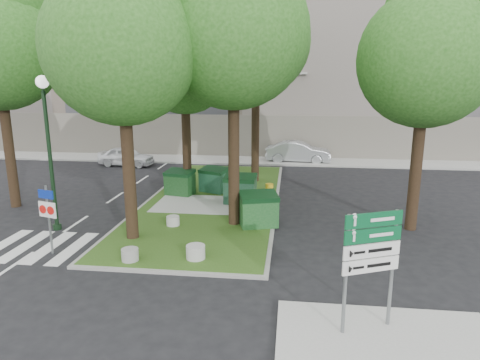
# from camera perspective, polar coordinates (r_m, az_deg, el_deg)

# --- Properties ---
(ground) EXTENTS (120.00, 120.00, 0.00)m
(ground) POSITION_cam_1_polar(r_m,az_deg,el_deg) (13.79, -11.84, -11.89)
(ground) COLOR black
(ground) RESTS_ON ground
(median_island) EXTENTS (6.00, 16.00, 0.12)m
(median_island) POSITION_cam_1_polar(r_m,az_deg,el_deg) (20.93, -3.59, -2.64)
(median_island) COLOR #2A4E16
(median_island) RESTS_ON ground
(median_kerb) EXTENTS (6.30, 16.30, 0.10)m
(median_kerb) POSITION_cam_1_polar(r_m,az_deg,el_deg) (20.93, -3.59, -2.67)
(median_kerb) COLOR gray
(median_kerb) RESTS_ON ground
(sidewalk_corner) EXTENTS (5.00, 4.00, 0.12)m
(sidewalk_corner) POSITION_cam_1_polar(r_m,az_deg,el_deg) (10.33, 19.82, -21.37)
(sidewalk_corner) COLOR #999993
(sidewalk_corner) RESTS_ON ground
(building_sidewalk) EXTENTS (42.00, 3.00, 0.12)m
(building_sidewalk) POSITION_cam_1_polar(r_m,az_deg,el_deg) (31.10, -1.00, 2.68)
(building_sidewalk) COLOR #999993
(building_sidewalk) RESTS_ON ground
(zebra_crossing) EXTENTS (5.00, 3.00, 0.01)m
(zebra_crossing) POSITION_cam_1_polar(r_m,az_deg,el_deg) (16.53, -22.69, -8.30)
(zebra_crossing) COLOR silver
(zebra_crossing) RESTS_ON ground
(apartment_building) EXTENTS (41.00, 12.00, 16.00)m
(apartment_building) POSITION_cam_1_polar(r_m,az_deg,el_deg) (38.07, 0.57, 16.63)
(apartment_building) COLOR #BAA88B
(apartment_building) RESTS_ON ground
(tree_median_near_left) EXTENTS (5.20, 5.20, 10.53)m
(tree_median_near_left) POSITION_cam_1_polar(r_m,az_deg,el_deg) (15.47, -15.26, 18.48)
(tree_median_near_left) COLOR black
(tree_median_near_left) RESTS_ON ground
(tree_median_near_right) EXTENTS (5.60, 5.60, 11.46)m
(tree_median_near_right) POSITION_cam_1_polar(r_m,az_deg,el_deg) (16.61, -0.54, 20.85)
(tree_median_near_right) COLOR black
(tree_median_near_right) RESTS_ON ground
(tree_median_mid) EXTENTS (4.80, 4.80, 9.99)m
(tree_median_mid) POSITION_cam_1_polar(r_m,az_deg,el_deg) (21.49, -7.20, 16.35)
(tree_median_mid) COLOR black
(tree_median_mid) RESTS_ON ground
(tree_median_far) EXTENTS (5.80, 5.80, 11.93)m
(tree_median_far) POSITION_cam_1_polar(r_m,az_deg,el_deg) (24.04, 2.41, 19.31)
(tree_median_far) COLOR black
(tree_median_far) RESTS_ON ground
(tree_street_right) EXTENTS (5.00, 5.00, 10.06)m
(tree_street_right) POSITION_cam_1_polar(r_m,az_deg,el_deg) (17.56, 23.99, 16.06)
(tree_street_right) COLOR black
(tree_street_right) RESTS_ON ground
(dumpster_a) EXTENTS (1.56, 1.25, 1.28)m
(dumpster_a) POSITION_cam_1_polar(r_m,az_deg,el_deg) (21.70, -8.03, -0.32)
(dumpster_a) COLOR #0E3511
(dumpster_a) RESTS_ON median_island
(dumpster_b) EXTENTS (1.63, 1.41, 1.28)m
(dumpster_b) POSITION_cam_1_polar(r_m,az_deg,el_deg) (22.11, -3.49, 0.03)
(dumpster_b) COLOR #134128
(dumpster_b) RESTS_ON median_island
(dumpster_c) EXTENTS (1.54, 1.13, 1.37)m
(dumpster_c) POSITION_cam_1_polar(r_m,az_deg,el_deg) (20.01, 0.03, -1.23)
(dumpster_c) COLOR #0F331E
(dumpster_c) RESTS_ON median_island
(dumpster_d) EXTENTS (1.71, 1.41, 1.37)m
(dumpster_d) POSITION_cam_1_polar(r_m,az_deg,el_deg) (16.95, 2.49, -3.95)
(dumpster_d) COLOR #16471A
(dumpster_d) RESTS_ON median_island
(bollard_left) EXTENTS (0.55, 0.55, 0.39)m
(bollard_left) POSITION_cam_1_polar(r_m,az_deg,el_deg) (14.37, -14.45, -9.61)
(bollard_left) COLOR gray
(bollard_left) RESTS_ON median_island
(bollard_right) EXTENTS (0.62, 0.62, 0.44)m
(bollard_right) POSITION_cam_1_polar(r_m,az_deg,el_deg) (14.13, -5.93, -9.51)
(bollard_right) COLOR #AAAAA5
(bollard_right) RESTS_ON median_island
(bollard_mid) EXTENTS (0.52, 0.52, 0.37)m
(bollard_mid) POSITION_cam_1_polar(r_m,az_deg,el_deg) (17.30, -8.93, -5.39)
(bollard_mid) COLOR #AFAEA9
(bollard_mid) RESTS_ON median_island
(litter_bin) EXTENTS (0.38, 0.38, 0.67)m
(litter_bin) POSITION_cam_1_polar(r_m,az_deg,el_deg) (21.12, 3.93, -1.39)
(litter_bin) COLOR gold
(litter_bin) RESTS_ON median_island
(street_lamp) EXTENTS (0.47, 0.47, 5.94)m
(street_lamp) POSITION_cam_1_polar(r_m,az_deg,el_deg) (17.72, -24.25, 5.44)
(street_lamp) COLOR black
(street_lamp) RESTS_ON ground
(traffic_sign_pole) EXTENTS (0.70, 0.24, 2.40)m
(traffic_sign_pole) POSITION_cam_1_polar(r_m,az_deg,el_deg) (15.60, -24.21, -3.76)
(traffic_sign_pole) COLOR slate
(traffic_sign_pole) RESTS_ON ground
(directional_sign) EXTENTS (1.33, 0.60, 2.84)m
(directional_sign) POSITION_cam_1_polar(r_m,az_deg,el_deg) (10.16, 17.05, -9.26)
(directional_sign) COLOR slate
(directional_sign) RESTS_ON sidewalk_corner
(car_white) EXTENTS (3.91, 1.84, 1.29)m
(car_white) POSITION_cam_1_polar(r_m,az_deg,el_deg) (30.30, -14.95, 3.07)
(car_white) COLOR white
(car_white) RESTS_ON ground
(car_silver) EXTENTS (4.65, 1.88, 1.50)m
(car_silver) POSITION_cam_1_polar(r_m,az_deg,el_deg) (30.68, 7.78, 3.72)
(car_silver) COLOR #A9AEB2
(car_silver) RESTS_ON ground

